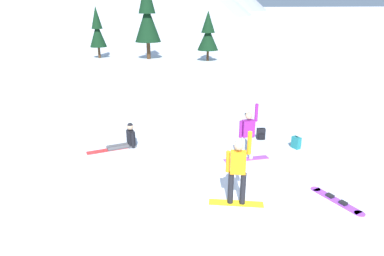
{
  "coord_description": "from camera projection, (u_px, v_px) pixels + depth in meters",
  "views": [
    {
      "loc": [
        -3.63,
        -7.51,
        5.09
      ],
      "look_at": [
        -0.67,
        3.44,
        1.0
      ],
      "focal_mm": 32.66,
      "sensor_mm": 36.0,
      "label": 1
    }
  ],
  "objects": [
    {
      "name": "pine_tree_short",
      "position": [
        147.0,
        16.0,
        32.0
      ],
      "size": [
        2.41,
        2.41,
        7.28
      ],
      "color": "#472D19",
      "rests_on": "ground_plane"
    },
    {
      "name": "loose_snowboard_near_left",
      "position": [
        336.0,
        200.0,
        9.48
      ],
      "size": [
        0.7,
        1.72,
        0.09
      ],
      "color": "#993FD8",
      "rests_on": "ground_plane"
    },
    {
      "name": "snowboarder_background",
      "position": [
        126.0,
        139.0,
        12.91
      ],
      "size": [
        1.81,
        0.72,
        0.93
      ],
      "color": "#4C4C51",
      "rests_on": "ground_plane"
    },
    {
      "name": "pine_tree_leaning",
      "position": [
        97.0,
        30.0,
        33.04
      ],
      "size": [
        1.58,
        1.58,
        4.83
      ],
      "color": "#472D19",
      "rests_on": "ground_plane"
    },
    {
      "name": "snowboarder_foreground",
      "position": [
        238.0,
        170.0,
        9.03
      ],
      "size": [
        1.46,
        0.79,
        2.07
      ],
      "color": "yellow",
      "rests_on": "ground_plane"
    },
    {
      "name": "pine_tree_twin",
      "position": [
        208.0,
        34.0,
        31.48
      ],
      "size": [
        1.92,
        1.92,
        4.44
      ],
      "color": "#472D19",
      "rests_on": "ground_plane"
    },
    {
      "name": "backpack_black",
      "position": [
        261.0,
        134.0,
        13.72
      ],
      "size": [
        0.36,
        0.32,
        0.47
      ],
      "color": "black",
      "rests_on": "ground_plane"
    },
    {
      "name": "snowboarder_midground",
      "position": [
        248.0,
        134.0,
        11.7
      ],
      "size": [
        1.58,
        0.34,
        1.97
      ],
      "color": "#993FD8",
      "rests_on": "ground_plane"
    },
    {
      "name": "ground_plane",
      "position": [
        249.0,
        202.0,
        9.44
      ],
      "size": [
        800.0,
        800.0,
        0.0
      ],
      "primitive_type": "plane",
      "color": "silver"
    },
    {
      "name": "backpack_teal",
      "position": [
        296.0,
        143.0,
        12.87
      ],
      "size": [
        0.32,
        0.36,
        0.47
      ],
      "color": "#1E7A7F",
      "rests_on": "ground_plane"
    }
  ]
}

